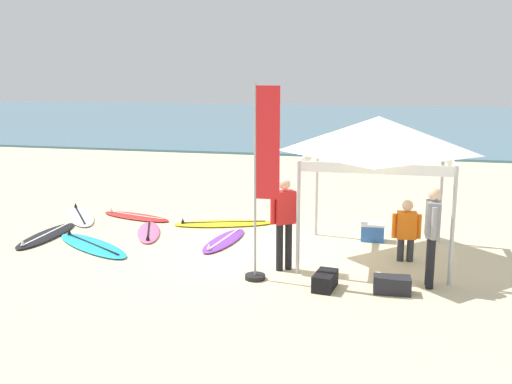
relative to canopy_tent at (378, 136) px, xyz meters
name	(u,v)px	position (x,y,z in m)	size (l,w,h in m)	color
ground_plane	(260,254)	(-2.22, -0.33, -2.38)	(80.00, 80.00, 0.00)	beige
sea	(356,121)	(-2.22, 31.25, -2.33)	(80.00, 36.00, 0.10)	teal
canopy_tent	(378,136)	(0.00, 0.00, 0.00)	(2.73, 2.73, 2.75)	#B7B7BC
surfboard_purple	(224,240)	(-3.14, 0.30, -2.35)	(0.75, 1.99, 0.19)	purple
surfboard_red	(136,216)	(-5.86, 1.85, -2.35)	(2.06, 1.07, 0.19)	red
surfboard_yellow	(223,223)	(-3.55, 1.68, -2.35)	(2.43, 1.33, 0.19)	yellow
surfboard_white	(80,216)	(-7.22, 1.56, -2.35)	(1.79, 2.15, 0.19)	white
surfboard_cyan	(92,245)	(-5.71, -0.65, -2.35)	(2.40, 1.88, 0.19)	#23B2CC
surfboard_pink	(149,232)	(-4.97, 0.56, -2.35)	(1.13, 1.87, 0.19)	pink
surfboard_black	(46,235)	(-7.05, -0.20, -2.35)	(0.61, 2.16, 0.19)	black
person_grey	(432,230)	(0.97, -1.46, -1.40)	(0.23, 0.55, 1.71)	black
person_red	(284,217)	(-1.58, -1.16, -1.40)	(0.47, 0.39, 1.71)	black
person_orange	(406,228)	(0.60, -0.15, -1.73)	(0.55, 0.25, 1.20)	#2D2D33
banner_flag	(262,192)	(-1.87, -1.76, -0.81)	(0.60, 0.36, 3.40)	#99999E
gear_bag_near_tent	(392,285)	(0.36, -1.91, -2.24)	(0.60, 0.32, 0.28)	#232328
gear_bag_by_pole	(325,281)	(-0.74, -1.95, -2.24)	(0.60, 0.32, 0.28)	black
cooler_box	(373,232)	(-0.06, 1.12, -2.19)	(0.50, 0.36, 0.39)	#2D60B7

